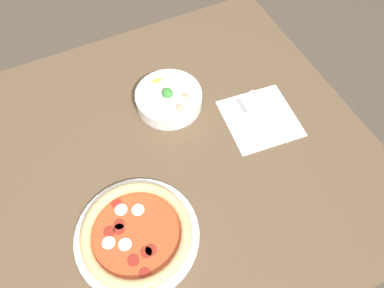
{
  "coord_description": "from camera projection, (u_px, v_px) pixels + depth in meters",
  "views": [
    {
      "loc": [
        -0.1,
        -0.49,
        1.64
      ],
      "look_at": [
        0.13,
        -0.01,
        0.78
      ],
      "focal_mm": 35.0,
      "sensor_mm": 36.0,
      "label": 1
    }
  ],
  "objects": [
    {
      "name": "knife",
      "position": [
        270.0,
        118.0,
        1.08
      ],
      "size": [
        0.02,
        0.2,
        0.01
      ],
      "rotation": [
        0.0,
        0.0,
        1.55
      ],
      "color": "silver",
      "rests_on": "napkin"
    },
    {
      "name": "napkin",
      "position": [
        261.0,
        119.0,
        1.08
      ],
      "size": [
        0.22,
        0.22,
        0.0
      ],
      "color": "white",
      "rests_on": "dining_table"
    },
    {
      "name": "pizza",
      "position": [
        136.0,
        234.0,
        0.88
      ],
      "size": [
        0.3,
        0.3,
        0.04
      ],
      "color": "white",
      "rests_on": "dining_table"
    },
    {
      "name": "dining_table",
      "position": [
        152.0,
        180.0,
        1.09
      ],
      "size": [
        1.22,
        1.02,
        0.76
      ],
      "color": "brown",
      "rests_on": "ground_plane"
    },
    {
      "name": "bowl",
      "position": [
        169.0,
        98.0,
        1.09
      ],
      "size": [
        0.19,
        0.19,
        0.07
      ],
      "color": "white",
      "rests_on": "dining_table"
    },
    {
      "name": "fork",
      "position": [
        252.0,
        123.0,
        1.07
      ],
      "size": [
        0.02,
        0.18,
        0.0
      ],
      "rotation": [
        0.0,
        0.0,
        1.55
      ],
      "color": "silver",
      "rests_on": "napkin"
    },
    {
      "name": "ground_plane",
      "position": [
        165.0,
        248.0,
        1.65
      ],
      "size": [
        8.0,
        8.0,
        0.0
      ],
      "primitive_type": "plane",
      "color": "#4C4238"
    }
  ]
}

